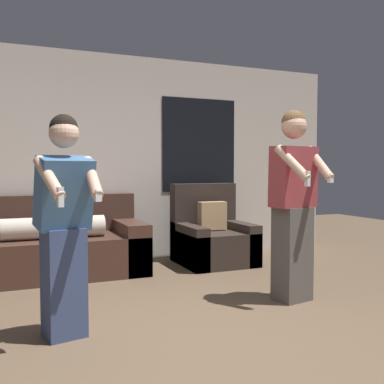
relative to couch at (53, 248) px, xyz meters
name	(u,v)px	position (x,y,z in m)	size (l,w,h in m)	color
ground_plane	(225,357)	(0.79, -2.77, -0.32)	(14.00, 14.00, 0.00)	brown
wall_back	(112,158)	(0.81, 0.52, 1.04)	(6.59, 0.07, 2.70)	silver
couch	(53,248)	(0.00, 0.00, 0.00)	(2.05, 0.98, 0.90)	#472D23
armchair	(212,238)	(1.97, -0.11, 0.01)	(0.88, 0.89, 1.02)	#332823
person_left	(64,224)	(-0.12, -2.02, 0.51)	(0.44, 0.55, 1.60)	#384770
person_right	(293,203)	(1.94, -1.89, 0.58)	(0.48, 0.51, 1.75)	#56514C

